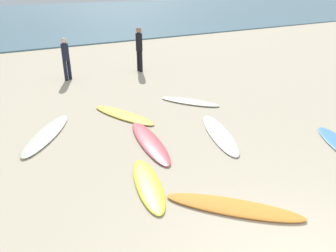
# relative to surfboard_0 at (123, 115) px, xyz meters

# --- Properties ---
(surfboard_0) EXTENTS (1.33, 2.40, 0.07)m
(surfboard_0) POSITION_rel_surfboard_0_xyz_m (0.00, 0.00, 0.00)
(surfboard_0) COLOR yellow
(surfboard_0) RESTS_ON ground_plane
(surfboard_2) EXTENTS (1.43, 2.53, 0.07)m
(surfboard_2) POSITION_rel_surfboard_0_xyz_m (1.60, -2.45, -0.00)
(surfboard_2) COLOR white
(surfboard_2) RESTS_ON ground_plane
(surfboard_3) EXTENTS (1.93, 2.40, 0.09)m
(surfboard_3) POSITION_rel_surfboard_0_xyz_m (-2.23, -0.21, 0.01)
(surfboard_3) COLOR silver
(surfboard_3) RESTS_ON ground_plane
(surfboard_4) EXTENTS (0.94, 2.59, 0.08)m
(surfboard_4) POSITION_rel_surfboard_0_xyz_m (-0.15, -1.92, 0.00)
(surfboard_4) COLOR #D8545B
(surfboard_4) RESTS_ON ground_plane
(surfboard_5) EXTENTS (2.01, 2.10, 0.08)m
(surfboard_5) POSITION_rel_surfboard_0_xyz_m (-0.09, -4.91, 0.00)
(surfboard_5) COLOR orange
(surfboard_5) RESTS_ON ground_plane
(surfboard_7) EXTENTS (1.56, 1.94, 0.08)m
(surfboard_7) POSITION_rel_surfboard_0_xyz_m (2.32, -0.04, 0.00)
(surfboard_7) COLOR #F1E7CD
(surfboard_7) RESTS_ON ground_plane
(surfboard_8) EXTENTS (1.00, 2.00, 0.07)m
(surfboard_8) POSITION_rel_surfboard_0_xyz_m (-1.04, -3.53, -0.00)
(surfboard_8) COLOR yellow
(surfboard_8) RESTS_ON ground_plane
(beachgoer_near) EXTENTS (0.38, 0.38, 1.65)m
(beachgoer_near) POSITION_rel_surfboard_0_xyz_m (-0.32, 4.67, 0.87)
(beachgoer_near) COLOR #191E33
(beachgoer_near) RESTS_ON ground_plane
(beachgoer_far) EXTENTS (0.31, 0.34, 1.86)m
(beachgoer_far) POSITION_rel_surfboard_0_xyz_m (2.76, 4.44, 1.01)
(beachgoer_far) COLOR black
(beachgoer_far) RESTS_ON ground_plane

